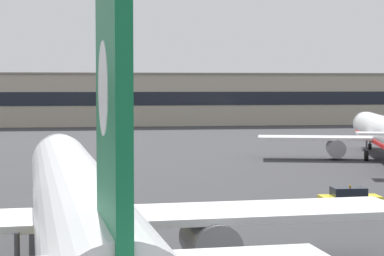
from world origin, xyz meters
TOP-DOWN VIEW (x-y plane):
  - taxiway_centreline at (0.00, 30.00)m, footprint 9.46×179.78m
  - airliner_foreground at (-0.89, 8.64)m, footprint 32.24×41.52m
  - service_car_nearest at (18.01, 24.64)m, footprint 4.28×2.15m
  - safety_cone_by_nose_gear at (-0.18, 23.98)m, footprint 0.44×0.44m
  - terminal_building at (11.30, 136.79)m, footprint 156.43×12.40m

SIDE VIEW (x-z plane):
  - taxiway_centreline at x=0.00m, z-range 0.00..0.01m
  - safety_cone_by_nose_gear at x=-0.18m, z-range -0.02..0.53m
  - service_car_nearest at x=18.01m, z-range -0.13..1.66m
  - airliner_foreground at x=-0.89m, z-range -2.46..9.19m
  - terminal_building at x=11.30m, z-range 0.01..11.16m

